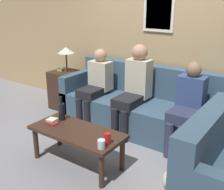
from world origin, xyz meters
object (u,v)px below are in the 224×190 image
Objects in this scene: wine_bottle at (62,111)px; person_left at (96,83)px; coffee_table at (77,135)px; person_middle at (134,86)px; drinking_glass at (101,144)px; person_right at (187,104)px; teddy_bear at (174,177)px; couch_main at (141,108)px.

wine_bottle is 1.01m from person_left.
person_middle is at bearing 85.83° from coffee_table.
drinking_glass is 0.07× the size of person_middle.
person_middle reaches higher than person_left.
drinking_glass is (0.83, -0.28, -0.07)m from wine_bottle.
wine_bottle reaches higher than drinking_glass.
person_left is at bearing 178.82° from person_right.
teddy_bear is (1.71, -0.90, -0.47)m from person_left.
person_left is 3.17× the size of teddy_bear.
wine_bottle is 1.11m from person_middle.
person_right is (0.42, 1.23, 0.14)m from drinking_glass.
person_right is 1.02m from teddy_bear.
couch_main reaches higher than coffee_table.
person_middle reaches higher than coffee_table.
couch_main reaches higher than drinking_glass.
person_middle reaches higher than teddy_bear.
person_middle is at bearing 66.94° from wine_bottle.
coffee_table is at bearing -129.92° from person_right.
person_middle is (0.66, 0.04, 0.06)m from person_left.
wine_bottle is 3.24× the size of drinking_glass.
person_middle is at bearing 138.10° from teddy_bear.
couch_main is 0.80m from person_left.
person_middle is 3.52× the size of teddy_bear.
coffee_table reaches higher than teddy_bear.
coffee_table is 1.17m from teddy_bear.
wine_bottle is at bearing 161.26° from coffee_table.
couch_main is 1.28m from wine_bottle.
wine_bottle reaches higher than coffee_table.
teddy_bear is (1.00, -1.09, -0.17)m from couch_main.
wine_bottle is at bearing -113.06° from person_middle.
couch_main is at bearing 14.50° from person_left.
couch_main is 1.29m from coffee_table.
person_right is (1.24, 0.95, 0.07)m from wine_bottle.
wine_bottle is 0.24× the size of person_middle.
wine_bottle is 1.57m from person_right.
coffee_table is at bearing -62.08° from person_left.
person_right reaches higher than couch_main.
drinking_glass is at bearing -108.68° from person_right.
person_left is (-0.71, -0.18, 0.31)m from couch_main.
person_left is at bearing -176.78° from person_middle.
person_left is 0.67m from person_middle.
drinking_glass reaches higher than teddy_bear.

